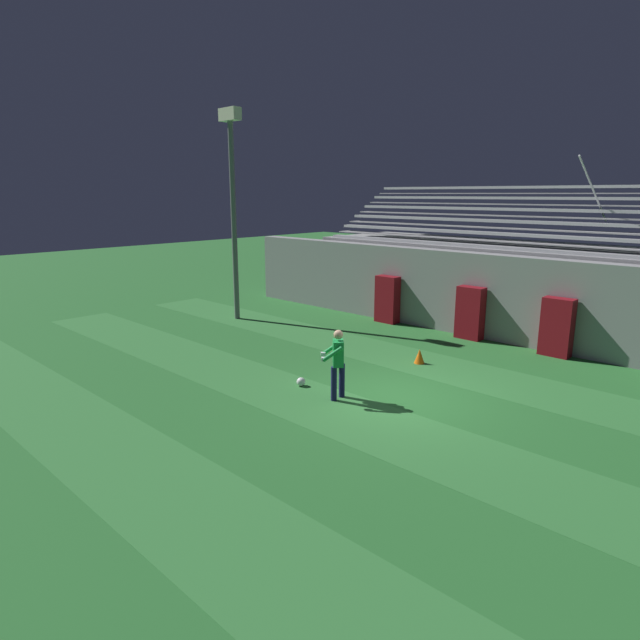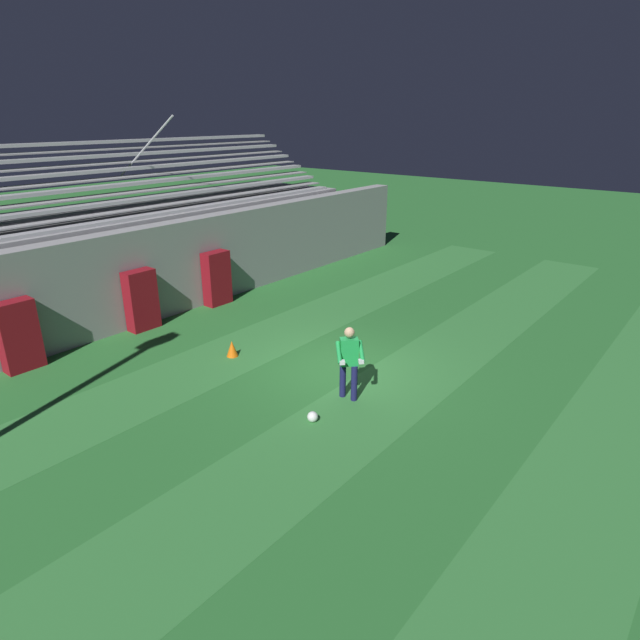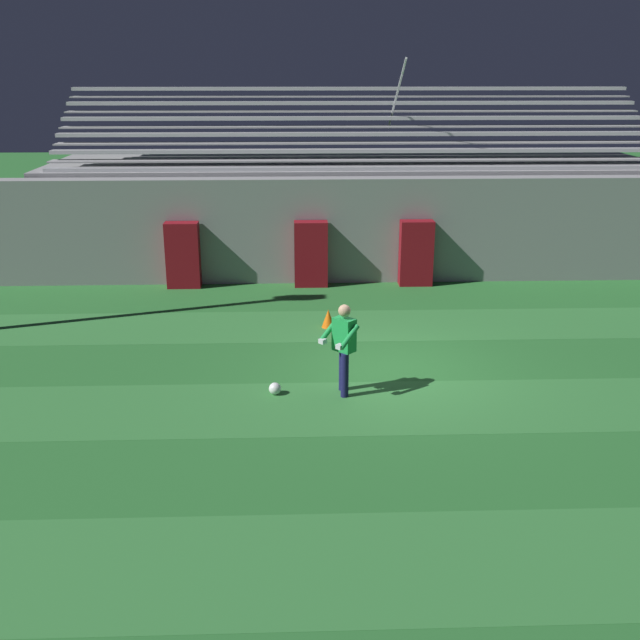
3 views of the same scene
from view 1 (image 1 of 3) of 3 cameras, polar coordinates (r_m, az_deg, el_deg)
The scene contains 13 objects.
ground_plane at distance 12.97m, azimuth 8.44°, elevation -8.12°, with size 80.00×80.00×0.00m, color #286B2D.
turf_stripe_near at distance 9.21m, azimuth -14.88°, elevation -17.92°, with size 28.00×2.16×0.01m, color #337A38.
turf_stripe_mid at distance 11.73m, azimuth 3.61°, elevation -10.37°, with size 28.00×2.16×0.01m, color #337A38.
turf_stripe_far at distance 15.09m, azimuth 14.26°, elevation -5.28°, with size 28.00×2.16×0.01m, color #337A38.
back_wall at distance 18.13m, azimuth 20.55°, elevation 1.95°, with size 24.00×0.60×2.80m, color gray.
padding_pillar_gate_left at distance 18.32m, azimuth 15.72°, elevation 0.73°, with size 0.88×0.44×1.75m, color maroon.
padding_pillar_gate_right at distance 17.24m, azimuth 23.95°, elevation -0.70°, with size 0.88×0.44×1.75m, color maroon.
padding_pillar_far_left at distance 20.08m, azimuth 7.20°, elevation 2.20°, with size 0.88×0.44×1.75m, color maroon.
bleacher_stand at distance 20.58m, azimuth 23.56°, elevation 3.27°, with size 18.00×4.75×5.83m.
floodlight_pole at distance 20.40m, azimuth -9.30°, elevation 13.65°, with size 0.90×0.36×7.68m.
goalkeeper at distance 12.42m, azimuth 1.86°, elevation -4.28°, with size 0.74×0.74×1.67m.
soccer_ball at distance 13.50m, azimuth -2.05°, elevation -6.61°, with size 0.22×0.22×0.22m, color white.
traffic_cone at distance 15.47m, azimuth 10.56°, elevation -3.82°, with size 0.30×0.30×0.42m, color orange.
Camera 1 is at (6.86, -9.95, 4.71)m, focal length 30.00 mm.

